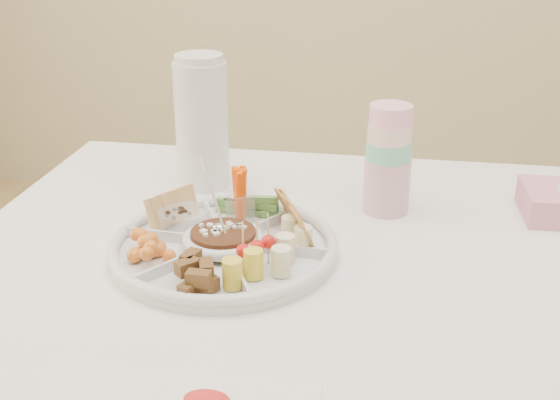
# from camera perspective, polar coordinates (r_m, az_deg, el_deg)

# --- Properties ---
(party_tray) EXTENTS (0.41, 0.41, 0.04)m
(party_tray) POSITION_cam_1_polar(r_m,az_deg,el_deg) (1.19, -4.61, -3.53)
(party_tray) COLOR silver
(party_tray) RESTS_ON dining_table
(bean_dip) EXTENTS (0.12, 0.12, 0.04)m
(bean_dip) POSITION_cam_1_polar(r_m,az_deg,el_deg) (1.19, -4.62, -3.21)
(bean_dip) COLOR black
(bean_dip) RESTS_ON party_tray
(tortillas) EXTENTS (0.12, 0.12, 0.07)m
(tortillas) POSITION_cam_1_polar(r_m,az_deg,el_deg) (1.21, 1.41, -1.86)
(tortillas) COLOR olive
(tortillas) RESTS_ON party_tray
(carrot_cucumber) EXTENTS (0.11, 0.11, 0.10)m
(carrot_cucumber) POSITION_cam_1_polar(r_m,az_deg,el_deg) (1.28, -2.86, 0.66)
(carrot_cucumber) COLOR #FD4A00
(carrot_cucumber) RESTS_ON party_tray
(pita_raisins) EXTENTS (0.13, 0.13, 0.07)m
(pita_raisins) POSITION_cam_1_polar(r_m,az_deg,el_deg) (1.27, -8.55, -0.80)
(pita_raisins) COLOR #EDA865
(pita_raisins) RESTS_ON party_tray
(cherries) EXTENTS (0.11, 0.11, 0.04)m
(cherries) POSITION_cam_1_polar(r_m,az_deg,el_deg) (1.17, -10.90, -3.69)
(cherries) COLOR orange
(cherries) RESTS_ON party_tray
(granola_chunks) EXTENTS (0.10, 0.10, 0.04)m
(granola_chunks) POSITION_cam_1_polar(r_m,az_deg,el_deg) (1.07, -6.80, -5.92)
(granola_chunks) COLOR #452917
(granola_chunks) RESTS_ON party_tray
(banana_tomato) EXTENTS (0.11, 0.11, 0.08)m
(banana_tomato) POSITION_cam_1_polar(r_m,az_deg,el_deg) (1.09, -0.08, -3.98)
(banana_tomato) COLOR #FFDB89
(banana_tomato) RESTS_ON party_tray
(cup_stack) EXTENTS (0.09, 0.09, 0.24)m
(cup_stack) POSITION_cam_1_polar(r_m,az_deg,el_deg) (1.33, 8.83, 3.99)
(cup_stack) COLOR white
(cup_stack) RESTS_ON dining_table
(thermos) EXTENTS (0.13, 0.13, 0.28)m
(thermos) POSITION_cam_1_polar(r_m,az_deg,el_deg) (1.45, -6.38, 6.42)
(thermos) COLOR silver
(thermos) RESTS_ON dining_table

